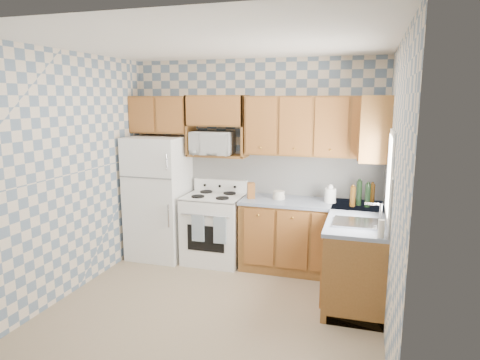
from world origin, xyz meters
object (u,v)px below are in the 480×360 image
(stove_body, at_px, (214,229))
(electric_kettle, at_px, (330,196))
(refrigerator, at_px, (159,198))
(microwave, at_px, (213,143))

(stove_body, height_order, electric_kettle, electric_kettle)
(stove_body, bearing_deg, electric_kettle, 1.15)
(refrigerator, height_order, microwave, microwave)
(microwave, distance_m, electric_kettle, 1.69)
(microwave, bearing_deg, stove_body, -68.42)
(microwave, xyz_separation_m, electric_kettle, (1.57, -0.09, -0.60))
(refrigerator, height_order, electric_kettle, refrigerator)
(refrigerator, bearing_deg, stove_body, 1.78)
(stove_body, bearing_deg, microwave, 114.97)
(stove_body, xyz_separation_m, microwave, (-0.06, 0.12, 1.15))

